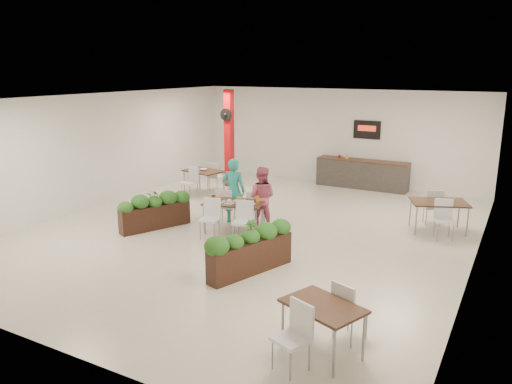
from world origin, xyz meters
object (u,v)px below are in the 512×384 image
main_table (233,206)px  diner_woman (261,197)px  red_column (229,137)px  service_counter (362,173)px  diner_man (234,191)px  planter_left (155,209)px  planter_right (251,248)px  side_table_a (203,174)px  side_table_b (439,206)px  side_table_c (323,314)px

main_table → diner_woman: (0.41, 0.66, 0.13)m
red_column → service_counter: 4.56m
red_column → diner_man: size_ratio=1.91×
planter_left → red_column: bearing=99.6°
planter_right → side_table_a: 6.49m
red_column → side_table_a: (-0.15, -1.31, -1.01)m
diner_woman → planter_right: 2.91m
planter_left → main_table: bearing=21.6°
diner_man → planter_right: 3.33m
diner_man → side_table_a: bearing=-54.8°
service_counter → side_table_b: (2.98, -3.53, 0.15)m
diner_woman → side_table_c: diner_woman is taller
service_counter → side_table_b: size_ratio=1.81×
main_table → planter_left: planter_left is taller
red_column → main_table: red_column is taller
service_counter → side_table_a: 5.22m
side_table_b → side_table_c: bearing=-116.6°
service_counter → diner_man: bearing=-108.2°
service_counter → side_table_c: (2.50, -9.94, 0.12)m
red_column → service_counter: bearing=25.0°
side_table_b → side_table_c: size_ratio=1.00×
side_table_a → side_table_c: size_ratio=1.01×
service_counter → planter_right: bearing=-88.3°
planter_left → side_table_b: size_ratio=1.07×
main_table → side_table_a: bearing=135.1°
service_counter → planter_right: (0.24, -7.94, 0.02)m
service_counter → diner_man: size_ratio=1.79×
diner_woman → side_table_a: bearing=-46.8°
red_column → side_table_c: size_ratio=1.93×
service_counter → side_table_c: service_counter is taller
main_table → planter_left: 1.97m
planter_right → side_table_b: bearing=58.2°
planter_right → red_column: bearing=124.9°
diner_woman → side_table_a: size_ratio=0.92×
main_table → planter_right: size_ratio=0.95×
diner_man → planter_left: 2.02m
diner_woman → side_table_a: 3.85m
diner_woman → planter_right: size_ratio=0.78×
planter_left → planter_right: bearing=-20.3°
red_column → planter_right: size_ratio=1.63×
diner_woman → planter_right: bearing=100.9°
main_table → side_table_c: bearing=-45.9°
service_counter → main_table: size_ratio=1.62×
diner_woman → planter_left: bearing=18.4°
service_counter → planter_left: (-3.18, -6.68, 0.02)m
red_column → planter_left: red_column is taller
red_column → side_table_c: (6.50, -8.07, -1.03)m
main_table → red_column: bearing=122.9°
service_counter → diner_woman: 5.39m
red_column → diner_woman: size_ratio=2.08×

